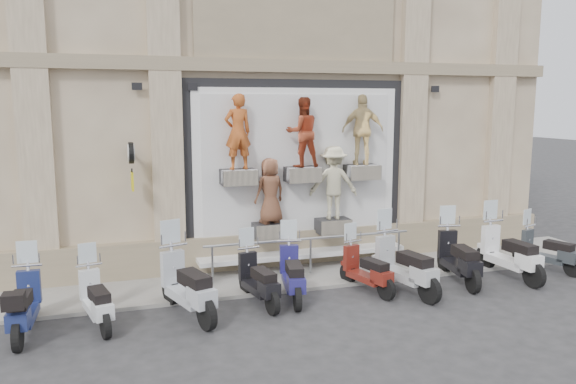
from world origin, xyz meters
The scene contains 16 objects.
ground centered at (0.00, 0.00, 0.00)m, with size 90.00×90.00×0.00m, color #2A2A2D.
sidewalk centered at (0.00, 2.10, 0.04)m, with size 16.00×2.20×0.08m, color #999691.
building centered at (0.00, 7.00, 6.00)m, with size 14.00×8.60×12.00m, color beige, non-canonical shape.
shop_vitrine centered at (0.11, 2.74, 2.40)m, with size 5.60×0.96×4.30m.
guard_rail centered at (0.00, 2.00, 0.47)m, with size 5.06×0.10×0.93m, color #9EA0A5, non-canonical shape.
clock_sign_bracket centered at (-3.90, 2.47, 2.80)m, with size 0.10×0.80×1.02m.
scooter_a centered at (-5.88, 0.39, 0.77)m, with size 0.55×1.89×1.53m, color navy, non-canonical shape.
scooter_b centered at (-4.70, 0.42, 0.71)m, with size 0.51×1.75×1.42m, color silver, non-canonical shape.
scooter_c centered at (-3.08, 0.37, 0.87)m, with size 0.63×2.15×1.75m, color #A3A8B1, non-canonical shape.
scooter_d centered at (-1.64, 0.59, 0.73)m, with size 0.52×1.79×1.45m, color black, non-canonical shape.
scooter_e centered at (-0.89, 0.67, 0.77)m, with size 0.55×1.89×1.53m, color navy, non-canonical shape.
scooter_f centered at (0.76, 0.61, 0.70)m, with size 0.50×1.72×1.40m, color maroon, non-canonical shape.
scooter_g centered at (1.48, 0.29, 0.85)m, with size 0.61×2.10×1.71m, color #9FA2A6, non-canonical shape.
scooter_h centered at (2.99, 0.54, 0.82)m, with size 0.59×2.02×1.64m, color black, non-canonical shape.
scooter_i centered at (4.29, 0.45, 0.86)m, with size 0.61×2.11×1.71m, color white, non-canonical shape.
scooter_j centered at (5.56, 0.63, 0.71)m, with size 0.51×1.75×1.42m, color #282D31, non-canonical shape.
Camera 1 is at (-4.42, -9.84, 3.99)m, focal length 35.00 mm.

